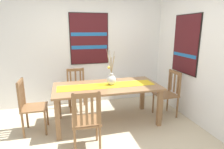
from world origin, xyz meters
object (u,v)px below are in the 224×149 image
(centerpiece_vase, at_px, (111,79))
(painting_on_side_wall, at_px, (186,45))
(chair_3, at_px, (30,105))
(chair_0, at_px, (86,120))
(dining_table, at_px, (107,90))
(chair_2, at_px, (77,88))
(painting_on_back_wall, at_px, (89,39))
(chair_1, at_px, (168,93))

(centerpiece_vase, bearing_deg, painting_on_side_wall, -0.46)
(chair_3, bearing_deg, chair_0, -42.34)
(chair_3, bearing_deg, centerpiece_vase, 1.60)
(chair_0, bearing_deg, dining_table, 58.80)
(chair_2, bearing_deg, dining_table, -57.18)
(centerpiece_vase, distance_m, chair_2, 1.08)
(painting_on_side_wall, bearing_deg, dining_table, -179.94)
(dining_table, distance_m, painting_on_side_wall, 1.87)
(chair_0, relative_size, painting_on_back_wall, 0.82)
(chair_3, bearing_deg, dining_table, 1.12)
(chair_3, distance_m, painting_on_back_wall, 2.00)
(centerpiece_vase, distance_m, chair_3, 1.52)
(painting_on_back_wall, bearing_deg, chair_3, -136.57)
(centerpiece_vase, height_order, painting_on_back_wall, painting_on_back_wall)
(centerpiece_vase, relative_size, chair_1, 0.70)
(chair_3, bearing_deg, chair_1, -0.01)
(chair_1, height_order, chair_3, chair_3)
(chair_2, height_order, painting_on_side_wall, painting_on_side_wall)
(painting_on_side_wall, bearing_deg, chair_1, -175.16)
(dining_table, distance_m, painting_on_back_wall, 1.47)
(chair_1, relative_size, painting_on_side_wall, 0.81)
(dining_table, height_order, painting_on_side_wall, painting_on_side_wall)
(dining_table, distance_m, centerpiece_vase, 0.24)
(dining_table, xyz_separation_m, chair_0, (-0.50, -0.83, -0.14))
(chair_0, distance_m, painting_on_back_wall, 2.27)
(centerpiece_vase, relative_size, painting_on_side_wall, 0.56)
(centerpiece_vase, relative_size, chair_2, 0.73)
(centerpiece_vase, xyz_separation_m, chair_2, (-0.61, 0.79, -0.39))
(dining_table, height_order, centerpiece_vase, centerpiece_vase)
(centerpiece_vase, bearing_deg, painting_on_back_wall, 102.45)
(chair_0, relative_size, painting_on_side_wall, 0.82)
(dining_table, xyz_separation_m, painting_on_side_wall, (1.66, 0.00, 0.84))
(dining_table, relative_size, centerpiece_vase, 2.99)
(dining_table, distance_m, chair_2, 0.98)
(dining_table, relative_size, painting_on_back_wall, 1.69)
(chair_3, xyz_separation_m, painting_on_back_wall, (1.23, 1.16, 1.07))
(chair_1, bearing_deg, centerpiece_vase, 178.05)
(chair_2, relative_size, chair_3, 0.95)
(chair_1, xyz_separation_m, chair_2, (-1.84, 0.83, -0.01))
(centerpiece_vase, distance_m, chair_0, 1.10)
(chair_0, height_order, chair_1, chair_0)
(dining_table, distance_m, chair_3, 1.39)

